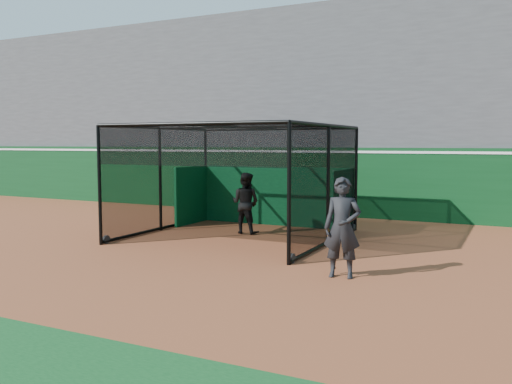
% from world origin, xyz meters
% --- Properties ---
extents(ground, '(120.00, 120.00, 0.00)m').
position_xyz_m(ground, '(0.00, 0.00, 0.00)').
color(ground, brown).
rests_on(ground, ground).
extents(outfield_wall, '(50.00, 0.50, 2.50)m').
position_xyz_m(outfield_wall, '(0.00, 8.50, 1.29)').
color(outfield_wall, '#0A3917').
rests_on(outfield_wall, ground).
extents(grandstand, '(50.00, 7.85, 8.95)m').
position_xyz_m(grandstand, '(0.00, 12.27, 4.48)').
color(grandstand, '#4C4C4F').
rests_on(grandstand, ground).
extents(batting_cage, '(5.43, 5.37, 3.12)m').
position_xyz_m(batting_cage, '(-0.12, 2.92, 1.56)').
color(batting_cage, black).
rests_on(batting_cage, ground).
extents(batter, '(0.89, 0.70, 1.80)m').
position_xyz_m(batter, '(-0.22, 3.57, 0.90)').
color(batter, black).
rests_on(batter, ground).
extents(on_deck_player, '(0.80, 0.59, 2.00)m').
position_xyz_m(on_deck_player, '(3.92, -0.27, 1.00)').
color(on_deck_player, black).
rests_on(on_deck_player, ground).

